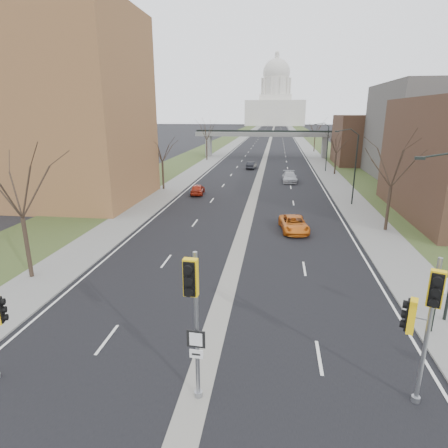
% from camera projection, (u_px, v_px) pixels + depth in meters
% --- Properties ---
extents(ground, '(700.00, 700.00, 0.00)m').
position_uv_depth(ground, '(201.00, 377.00, 15.49)').
color(ground, black).
rests_on(ground, ground).
extents(road_surface, '(20.00, 600.00, 0.01)m').
position_uv_depth(road_surface, '(271.00, 138.00, 157.84)').
color(road_surface, black).
rests_on(road_surface, ground).
extents(median_strip, '(1.20, 600.00, 0.02)m').
position_uv_depth(median_strip, '(271.00, 138.00, 157.84)').
color(median_strip, gray).
rests_on(median_strip, ground).
extents(sidewalk_right, '(4.00, 600.00, 0.12)m').
position_uv_depth(sidewalk_right, '(300.00, 139.00, 156.23)').
color(sidewalk_right, gray).
rests_on(sidewalk_right, ground).
extents(sidewalk_left, '(4.00, 600.00, 0.12)m').
position_uv_depth(sidewalk_left, '(242.00, 138.00, 159.41)').
color(sidewalk_left, gray).
rests_on(sidewalk_left, ground).
extents(grass_verge_right, '(8.00, 600.00, 0.10)m').
position_uv_depth(grass_verge_right, '(314.00, 139.00, 155.44)').
color(grass_verge_right, '#344620').
rests_on(grass_verge_right, ground).
extents(grass_verge_left, '(8.00, 600.00, 0.10)m').
position_uv_depth(grass_verge_left, '(228.00, 138.00, 160.20)').
color(grass_verge_left, '#344620').
rests_on(grass_verge_left, ground).
extents(apartment_building, '(25.00, 16.00, 22.00)m').
position_uv_depth(apartment_building, '(33.00, 108.00, 44.25)').
color(apartment_building, brown).
rests_on(apartment_building, ground).
extents(commercial_block_mid, '(18.00, 22.00, 15.00)m').
position_uv_depth(commercial_block_mid, '(439.00, 132.00, 58.99)').
color(commercial_block_mid, '#524F4B').
rests_on(commercial_block_mid, ground).
extents(commercial_block_far, '(14.00, 14.00, 10.00)m').
position_uv_depth(commercial_block_far, '(371.00, 140.00, 77.58)').
color(commercial_block_far, '#492E22').
rests_on(commercial_block_far, ground).
extents(pedestrian_bridge, '(34.00, 3.00, 6.45)m').
position_uv_depth(pedestrian_bridge, '(266.00, 137.00, 90.02)').
color(pedestrian_bridge, slate).
rests_on(pedestrian_bridge, ground).
extents(capitol, '(48.00, 42.00, 55.75)m').
position_uv_depth(capitol, '(275.00, 102.00, 313.84)').
color(capitol, silver).
rests_on(capitol, ground).
extents(streetlight_mid, '(2.61, 0.20, 8.70)m').
position_uv_depth(streetlight_mid, '(350.00, 145.00, 42.42)').
color(streetlight_mid, black).
rests_on(streetlight_mid, sidewalk_right).
extents(streetlight_far, '(2.61, 0.20, 8.70)m').
position_uv_depth(streetlight_far, '(324.00, 133.00, 67.09)').
color(streetlight_far, black).
rests_on(streetlight_far, sidewalk_right).
extents(tree_left_a, '(7.20, 7.20, 9.40)m').
position_uv_depth(tree_left_a, '(16.00, 179.00, 22.90)').
color(tree_left_a, '#382B21').
rests_on(tree_left_a, sidewalk_left).
extents(tree_left_b, '(6.75, 6.75, 8.81)m').
position_uv_depth(tree_left_b, '(162.00, 145.00, 51.49)').
color(tree_left_b, '#382B21').
rests_on(tree_left_b, sidewalk_left).
extents(tree_left_c, '(7.65, 7.65, 9.99)m').
position_uv_depth(tree_left_c, '(207.00, 129.00, 83.52)').
color(tree_left_c, '#382B21').
rests_on(tree_left_c, sidewalk_left).
extents(tree_right_a, '(7.20, 7.20, 9.40)m').
position_uv_depth(tree_right_a, '(394.00, 159.00, 32.75)').
color(tree_right_a, '#382B21').
rests_on(tree_right_a, sidewalk_right).
extents(tree_right_b, '(6.30, 6.30, 8.22)m').
position_uv_depth(tree_right_b, '(337.00, 141.00, 64.30)').
color(tree_right_b, '#382B21').
rests_on(tree_right_b, sidewalk_right).
extents(tree_right_c, '(7.65, 7.65, 9.99)m').
position_uv_depth(tree_right_c, '(316.00, 126.00, 101.91)').
color(tree_right_c, '#382B21').
rests_on(tree_right_c, sidewalk_right).
extents(signal_pole_median, '(0.69, 0.98, 5.97)m').
position_uv_depth(signal_pole_median, '(194.00, 304.00, 12.95)').
color(signal_pole_median, gray).
rests_on(signal_pole_median, ground).
extents(signal_pole_right, '(0.98, 1.33, 5.86)m').
position_uv_depth(signal_pole_right, '(424.00, 313.00, 13.03)').
color(signal_pole_right, gray).
rests_on(signal_pole_right, ground).
extents(speed_limit_sign, '(0.63, 0.07, 2.91)m').
position_uv_depth(speed_limit_sign, '(438.00, 295.00, 17.96)').
color(speed_limit_sign, black).
rests_on(speed_limit_sign, sidewalk_right).
extents(car_left_near, '(2.03, 4.27, 1.41)m').
position_uv_depth(car_left_near, '(198.00, 189.00, 49.88)').
color(car_left_near, maroon).
rests_on(car_left_near, ground).
extents(car_left_far, '(1.87, 4.35, 1.39)m').
position_uv_depth(car_left_far, '(251.00, 165.00, 72.52)').
color(car_left_far, black).
rests_on(car_left_far, ground).
extents(car_right_near, '(2.90, 5.24, 1.39)m').
position_uv_depth(car_right_near, '(294.00, 224.00, 34.40)').
color(car_right_near, '#D16616').
rests_on(car_right_near, ground).
extents(car_right_mid, '(2.31, 5.40, 1.55)m').
position_uv_depth(car_right_mid, '(290.00, 177.00, 58.75)').
color(car_right_mid, '#A7A9AF').
rests_on(car_right_mid, ground).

